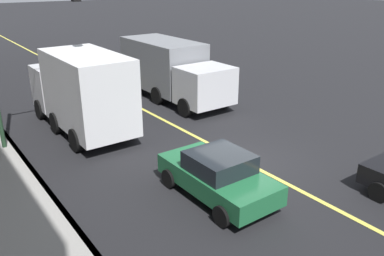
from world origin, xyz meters
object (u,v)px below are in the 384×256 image
(truck_gray, at_px, (171,69))
(truck_white, at_px, (82,91))
(traffic_light_mast, at_px, (23,30))
(car_green, at_px, (218,175))

(truck_gray, bearing_deg, truck_white, 108.18)
(truck_gray, distance_m, truck_white, 5.89)
(truck_gray, xyz_separation_m, truck_white, (-1.84, 5.59, 0.17))
(truck_gray, height_order, truck_white, truck_white)
(truck_white, height_order, traffic_light_mast, traffic_light_mast)
(car_green, distance_m, traffic_light_mast, 8.70)
(truck_white, relative_size, traffic_light_mast, 1.01)
(truck_white, bearing_deg, car_green, -171.44)
(truck_gray, xyz_separation_m, traffic_light_mast, (-2.02, 7.57, 2.78))
(car_green, height_order, traffic_light_mast, traffic_light_mast)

